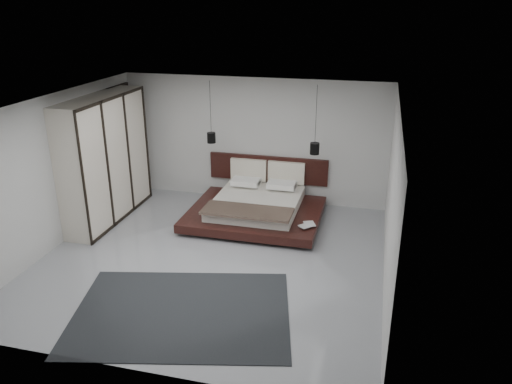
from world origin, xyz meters
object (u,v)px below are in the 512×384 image
(pendant_left, at_px, (211,138))
(rug, at_px, (182,312))
(lattice_screen, at_px, (123,142))
(bed, at_px, (257,206))
(pendant_right, at_px, (315,148))
(wardrobe, at_px, (105,159))

(pendant_left, distance_m, rug, 4.42)
(pendant_left, bearing_deg, rug, -77.98)
(pendant_left, xyz_separation_m, rug, (0.86, -4.03, -1.58))
(lattice_screen, distance_m, pendant_left, 2.21)
(bed, bearing_deg, pendant_right, 20.72)
(lattice_screen, xyz_separation_m, bed, (3.30, -0.54, -1.02))
(pendant_left, distance_m, wardrobe, 2.25)
(lattice_screen, relative_size, pendant_right, 1.83)
(pendant_right, height_order, wardrobe, pendant_right)
(pendant_left, height_order, pendant_right, same)
(lattice_screen, bearing_deg, pendant_left, -3.09)
(pendant_left, relative_size, wardrobe, 0.50)
(pendant_left, bearing_deg, wardrobe, -150.16)
(lattice_screen, height_order, bed, lattice_screen)
(bed, height_order, wardrobe, wardrobe)
(lattice_screen, bearing_deg, wardrobe, -78.41)
(rug, bearing_deg, pendant_right, 71.20)
(lattice_screen, xyz_separation_m, pendant_left, (2.19, -0.12, 0.29))
(lattice_screen, height_order, wardrobe, lattice_screen)
(rug, bearing_deg, lattice_screen, 126.26)
(bed, bearing_deg, pendant_left, 159.28)
(pendant_left, bearing_deg, lattice_screen, 176.91)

